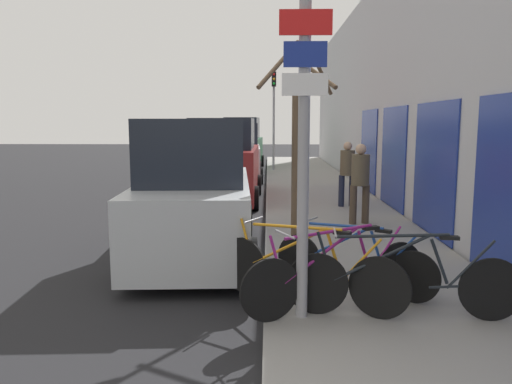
# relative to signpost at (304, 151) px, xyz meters

# --- Properties ---
(ground_plane) EXTENTS (80.00, 80.00, 0.00)m
(ground_plane) POSITION_rel_signpost_xyz_m (-1.43, 7.11, -2.01)
(ground_plane) COLOR black
(sidewalk_curb) EXTENTS (3.20, 32.00, 0.15)m
(sidewalk_curb) POSITION_rel_signpost_xyz_m (1.17, 9.91, -1.94)
(sidewalk_curb) COLOR gray
(sidewalk_curb) RESTS_ON ground
(building_facade) EXTENTS (0.23, 32.00, 6.50)m
(building_facade) POSITION_rel_signpost_xyz_m (2.92, 9.79, 1.20)
(building_facade) COLOR #BCBCC1
(building_facade) RESTS_ON ground
(signpost) EXTENTS (0.55, 0.15, 3.46)m
(signpost) POSITION_rel_signpost_xyz_m (0.00, 0.00, 0.00)
(signpost) COLOR #939399
(signpost) RESTS_ON sidewalk_curb
(bicycle_0) EXTENTS (2.59, 0.44, 0.97)m
(bicycle_0) POSITION_rel_signpost_xyz_m (1.12, 0.01, -1.45)
(bicycle_0) COLOR black
(bicycle_0) RESTS_ON sidewalk_curb
(bicycle_1) EXTENTS (2.24, 1.11, 0.98)m
(bicycle_1) POSITION_rel_signpost_xyz_m (0.44, 0.23, -1.45)
(bicycle_1) COLOR black
(bicycle_1) RESTS_ON sidewalk_curb
(bicycle_2) EXTENTS (2.21, 1.24, 0.97)m
(bicycle_2) POSITION_rel_signpost_xyz_m (0.07, 0.40, -1.45)
(bicycle_2) COLOR black
(bicycle_2) RESTS_ON sidewalk_curb
(bicycle_3) EXTENTS (1.89, 1.21, 0.88)m
(bicycle_3) POSITION_rel_signpost_xyz_m (0.71, 0.89, -1.48)
(bicycle_3) COLOR black
(bicycle_3) RESTS_ON sidewalk_curb
(parked_car_0) EXTENTS (2.23, 4.79, 2.36)m
(parked_car_0) POSITION_rel_signpost_xyz_m (-1.63, 3.09, -0.95)
(parked_car_0) COLOR #B2B7BC
(parked_car_0) RESTS_ON ground
(parked_car_1) EXTENTS (2.12, 4.56, 2.42)m
(parked_car_1) POSITION_rel_signpost_xyz_m (-1.65, 9.01, -0.91)
(parked_car_1) COLOR maroon
(parked_car_1) RESTS_ON ground
(parked_car_2) EXTENTS (2.09, 4.21, 2.29)m
(parked_car_2) POSITION_rel_signpost_xyz_m (-1.60, 14.38, -0.98)
(parked_car_2) COLOR silver
(parked_car_2) RESTS_ON ground
(parked_car_3) EXTENTS (2.10, 4.49, 2.54)m
(parked_car_3) POSITION_rel_signpost_xyz_m (-1.64, 19.40, -0.88)
(parked_car_3) COLOR #144728
(parked_car_3) RESTS_ON ground
(pedestrian_near) EXTENTS (0.43, 0.37, 1.67)m
(pedestrian_near) POSITION_rel_signpost_xyz_m (1.66, 7.46, -0.90)
(pedestrian_near) COLOR #1E2338
(pedestrian_near) RESTS_ON sidewalk_curb
(pedestrian_far) EXTENTS (0.44, 0.38, 1.71)m
(pedestrian_far) POSITION_rel_signpost_xyz_m (1.58, 5.22, -0.87)
(pedestrian_far) COLOR #4C3D2D
(pedestrian_far) RESTS_ON sidewalk_curb
(street_tree) EXTENTS (1.26, 1.65, 3.69)m
(street_tree) POSITION_rel_signpost_xyz_m (0.08, 2.45, -0.23)
(street_tree) COLOR brown
(street_tree) RESTS_ON sidewalk_curb
(traffic_light) EXTENTS (0.20, 0.30, 4.50)m
(traffic_light) POSITION_rel_signpost_xyz_m (-0.13, 17.24, 1.02)
(traffic_light) COLOR #939399
(traffic_light) RESTS_ON sidewalk_curb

